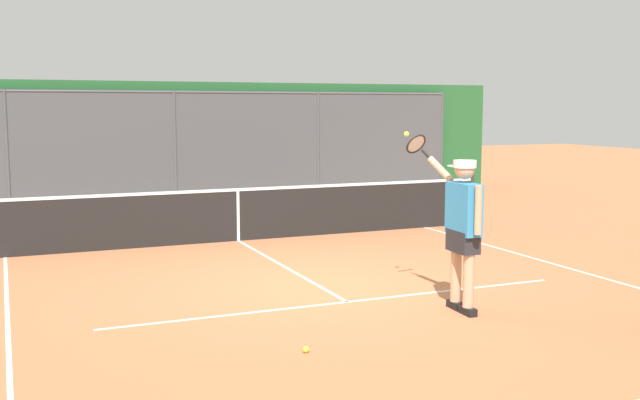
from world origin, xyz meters
name	(u,v)px	position (x,y,z in m)	size (l,w,h in m)	color
ground_plane	(319,286)	(0.00, 0.00, 0.00)	(60.00, 60.00, 0.00)	#B76B42
court_line_markings	(359,308)	(0.00, 1.23, 0.00)	(7.89, 8.55, 0.01)	white
fence_backdrop	(170,144)	(0.00, -9.63, 1.50)	(18.11, 1.37, 3.03)	#474C51
tennis_net	(238,214)	(0.00, -3.79, 0.49)	(10.14, 0.09, 1.07)	#2D2D2D
tennis_player	(462,221)	(-1.07, 1.81, 1.09)	(0.43, 1.48, 2.11)	black
tennis_ball_by_sideline	(306,350)	(1.20, 2.51, 0.03)	(0.07, 0.07, 0.07)	#C1D138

